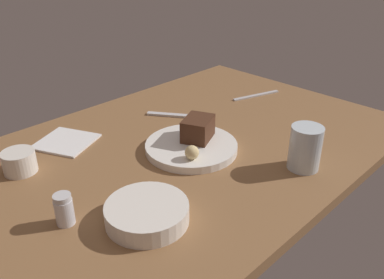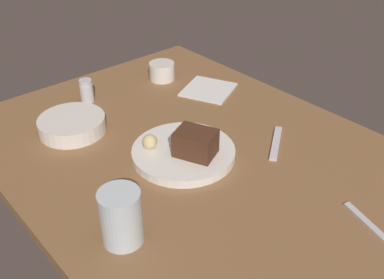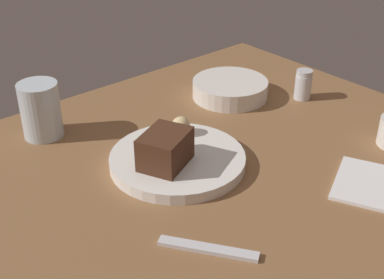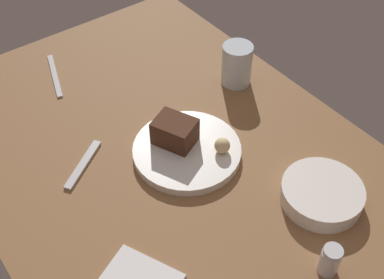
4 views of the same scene
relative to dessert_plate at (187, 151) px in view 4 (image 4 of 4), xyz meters
The scene contains 9 objects.
dining_table 5.37cm from the dessert_plate, 136.44° to the right, with size 120.00×84.00×3.00cm, color brown.
dessert_plate is the anchor object (origin of this frame).
chocolate_cake_slice 5.15cm from the dessert_plate, 164.12° to the right, with size 9.16×7.10×6.12cm, color #472819.
bread_roll 8.54cm from the dessert_plate, 45.69° to the left, with size 3.61×3.61×3.61cm, color #DBC184.
salt_shaker 40.15cm from the dessert_plate, ahead, with size 3.85×3.85×6.92cm.
water_glass 29.91cm from the dessert_plate, 117.00° to the left, with size 7.95×7.95×11.32cm, color silver.
side_bowl 31.47cm from the dessert_plate, 27.83° to the left, with size 17.38×17.38×4.05cm, color white.
dessert_spoon 23.83cm from the dessert_plate, 118.58° to the right, with size 15.00×1.80×0.70cm, color silver.
butter_knife 46.37cm from the dessert_plate, 165.59° to the right, with size 19.00×1.40×0.50cm, color silver.
Camera 4 is at (65.95, -42.63, 87.43)cm, focal length 46.18 mm.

